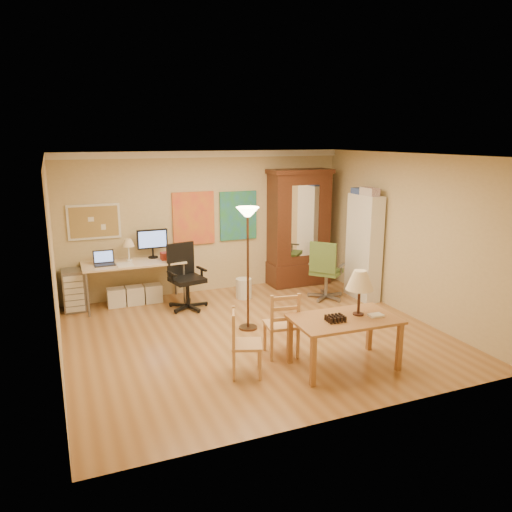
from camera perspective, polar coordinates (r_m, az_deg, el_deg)
name	(u,v)px	position (r m, az deg, el deg)	size (l,w,h in m)	color
floor	(255,335)	(7.72, -0.11, -9.00)	(5.50, 5.50, 0.00)	#926134
crown_molding	(205,154)	(9.47, -5.85, 11.51)	(5.50, 0.08, 0.12)	white
corkboard	(94,222)	(9.22, -18.02, 3.74)	(0.90, 0.04, 0.62)	tan
art_panel_left	(194,218)	(9.52, -7.14, 4.29)	(0.80, 0.04, 1.00)	gold
art_panel_right	(238,216)	(9.79, -2.04, 4.63)	(0.75, 0.04, 0.95)	teal
dining_table	(350,307)	(6.58, 10.72, -5.77)	(1.39, 0.86, 1.28)	brown
ladder_chair_back	(282,326)	(6.89, 2.97, -7.97)	(0.48, 0.47, 0.93)	tan
ladder_chair_left	(244,345)	(6.37, -1.34, -10.12)	(0.49, 0.50, 0.86)	tan
torchiere_lamp	(248,232)	(7.54, -0.95, 2.73)	(0.35, 0.35, 1.93)	#442A1B
computer_desk	(136,278)	(9.20, -13.58, -2.47)	(1.75, 0.77, 1.33)	beige
office_chair_black	(187,291)	(8.88, -7.93, -4.01)	(0.70, 0.70, 1.14)	black
office_chair_green	(325,283)	(9.37, 7.93, -3.13)	(0.71, 0.71, 1.11)	slate
drawer_cart	(74,290)	(9.22, -20.12, -3.70)	(0.36, 0.43, 0.72)	slate
armoire	(298,235)	(10.14, 4.87, 2.41)	(1.27, 0.60, 2.34)	#3B2010
bookshelf	(364,248)	(9.40, 12.21, 0.95)	(0.29, 0.77, 1.94)	white
wastebin	(244,288)	(9.36, -1.40, -3.71)	(0.30, 0.30, 0.37)	silver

